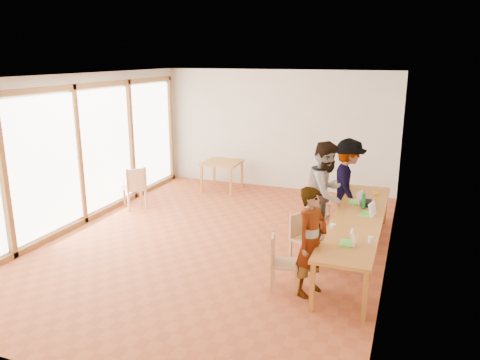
% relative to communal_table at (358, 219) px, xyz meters
% --- Properties ---
extents(ground, '(8.00, 8.00, 0.00)m').
position_rel_communal_table_xyz_m(ground, '(-2.50, -0.16, -0.70)').
color(ground, '#A44B27').
rests_on(ground, ground).
extents(wall_back, '(6.00, 0.10, 3.00)m').
position_rel_communal_table_xyz_m(wall_back, '(-2.50, 3.84, 0.80)').
color(wall_back, beige).
rests_on(wall_back, ground).
extents(wall_front, '(6.00, 0.10, 3.00)m').
position_rel_communal_table_xyz_m(wall_front, '(-2.50, -4.16, 0.80)').
color(wall_front, beige).
rests_on(wall_front, ground).
extents(wall_right, '(0.10, 8.00, 3.00)m').
position_rel_communal_table_xyz_m(wall_right, '(0.50, -0.16, 0.80)').
color(wall_right, beige).
rests_on(wall_right, ground).
extents(window_wall, '(0.10, 8.00, 3.00)m').
position_rel_communal_table_xyz_m(window_wall, '(-5.46, -0.16, 0.80)').
color(window_wall, white).
rests_on(window_wall, ground).
extents(ceiling, '(6.00, 8.00, 0.04)m').
position_rel_communal_table_xyz_m(ceiling, '(-2.50, -0.16, 2.32)').
color(ceiling, white).
rests_on(ceiling, wall_back).
extents(communal_table, '(0.80, 4.00, 0.75)m').
position_rel_communal_table_xyz_m(communal_table, '(0.00, 0.00, 0.00)').
color(communal_table, '#C0732A').
rests_on(communal_table, ground).
extents(side_table, '(0.90, 0.90, 0.75)m').
position_rel_communal_table_xyz_m(side_table, '(-3.71, 3.04, -0.03)').
color(side_table, '#C0732A').
rests_on(side_table, ground).
extents(chair_near, '(0.47, 0.47, 0.45)m').
position_rel_communal_table_xyz_m(chair_near, '(-0.94, -1.48, -0.19)').
color(chair_near, tan).
rests_on(chair_near, ground).
extents(chair_mid, '(0.49, 0.49, 0.43)m').
position_rel_communal_table_xyz_m(chair_mid, '(-0.88, -0.36, -0.21)').
color(chair_mid, tan).
rests_on(chair_mid, ground).
extents(chair_far, '(0.41, 0.41, 0.43)m').
position_rel_communal_table_xyz_m(chair_far, '(-0.91, 0.87, -0.21)').
color(chair_far, tan).
rests_on(chair_far, ground).
extents(chair_empty, '(0.53, 0.53, 0.53)m').
position_rel_communal_table_xyz_m(chair_empty, '(-1.03, 1.46, -0.10)').
color(chair_empty, tan).
rests_on(chair_empty, ground).
extents(chair_spare, '(0.63, 0.63, 0.51)m').
position_rel_communal_table_xyz_m(chair_spare, '(-4.92, 0.96, -0.12)').
color(chair_spare, tan).
rests_on(chair_spare, ground).
extents(person_near, '(0.59, 0.69, 1.59)m').
position_rel_communal_table_xyz_m(person_near, '(-0.47, -1.45, 0.09)').
color(person_near, gray).
rests_on(person_near, ground).
extents(person_mid, '(0.95, 1.09, 1.89)m').
position_rel_communal_table_xyz_m(person_mid, '(-0.63, 0.49, 0.24)').
color(person_mid, gray).
rests_on(person_mid, ground).
extents(person_far, '(0.95, 1.29, 1.79)m').
position_rel_communal_table_xyz_m(person_far, '(-0.39, 1.50, 0.19)').
color(person_far, gray).
rests_on(person_far, ground).
extents(laptop_near, '(0.23, 0.26, 0.21)m').
position_rel_communal_table_xyz_m(laptop_near, '(0.03, -1.25, 0.10)').
color(laptop_near, '#5DCC3D').
rests_on(laptop_near, communal_table).
extents(laptop_mid, '(0.29, 0.31, 0.23)m').
position_rel_communal_table_xyz_m(laptop_mid, '(0.17, 0.13, 0.11)').
color(laptop_mid, '#5DCC3D').
rests_on(laptop_mid, communal_table).
extents(laptop_far, '(0.29, 0.31, 0.23)m').
position_rel_communal_table_xyz_m(laptop_far, '(-0.09, 0.74, 0.11)').
color(laptop_far, '#5DCC3D').
rests_on(laptop_far, communal_table).
extents(yellow_mug, '(0.14, 0.14, 0.09)m').
position_rel_communal_table_xyz_m(yellow_mug, '(0.18, 1.38, 0.09)').
color(yellow_mug, yellow).
rests_on(yellow_mug, communal_table).
extents(green_bottle, '(0.07, 0.07, 0.28)m').
position_rel_communal_table_xyz_m(green_bottle, '(0.03, 0.44, 0.19)').
color(green_bottle, '#176E2C').
rests_on(green_bottle, communal_table).
extents(clear_glass, '(0.07, 0.07, 0.09)m').
position_rel_communal_table_xyz_m(clear_glass, '(0.30, -1.07, 0.09)').
color(clear_glass, silver).
rests_on(clear_glass, communal_table).
extents(condiment_cup, '(0.08, 0.08, 0.06)m').
position_rel_communal_table_xyz_m(condiment_cup, '(-0.30, -0.66, 0.08)').
color(condiment_cup, white).
rests_on(condiment_cup, communal_table).
extents(pink_phone, '(0.05, 0.10, 0.01)m').
position_rel_communal_table_xyz_m(pink_phone, '(-0.15, 0.74, 0.05)').
color(pink_phone, '#BE4482').
rests_on(pink_phone, communal_table).
extents(black_pouch, '(0.16, 0.26, 0.09)m').
position_rel_communal_table_xyz_m(black_pouch, '(0.07, 0.65, 0.09)').
color(black_pouch, black).
rests_on(black_pouch, communal_table).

